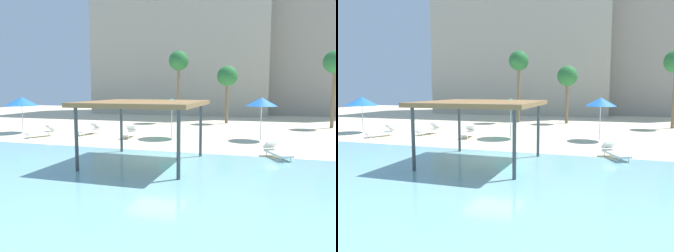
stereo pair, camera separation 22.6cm
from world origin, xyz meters
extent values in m
plane|color=beige|center=(0.00, 0.00, 0.00)|extent=(80.00, 80.00, 0.00)
cube|color=#7AB7C1|center=(0.00, -5.25, 0.02)|extent=(44.00, 13.50, 0.04)
cylinder|color=#42474C|center=(-2.16, 0.81, 1.27)|extent=(0.14, 0.14, 2.54)
cylinder|color=#42474C|center=(1.94, 0.81, 1.27)|extent=(0.14, 0.14, 2.54)
cylinder|color=#42474C|center=(-2.16, -3.29, 1.27)|extent=(0.14, 0.14, 2.54)
cylinder|color=#42474C|center=(1.94, -3.29, 1.27)|extent=(0.14, 0.14, 2.54)
cube|color=olive|center=(-0.11, -1.24, 2.63)|extent=(4.80, 4.80, 0.18)
cylinder|color=silver|center=(-12.39, 5.51, 1.01)|extent=(0.06, 0.06, 2.01)
cone|color=blue|center=(-12.39, 5.51, 2.34)|extent=(2.34, 2.34, 0.64)
cylinder|color=silver|center=(-1.02, 6.15, 1.01)|extent=(0.06, 0.06, 2.01)
cone|color=teal|center=(-1.02, 6.15, 2.32)|extent=(2.26, 2.26, 0.62)
cylinder|color=silver|center=(4.63, 7.01, 1.09)|extent=(0.06, 0.06, 2.17)
cone|color=blue|center=(4.63, 7.01, 2.44)|extent=(1.96, 1.96, 0.54)
cylinder|color=white|center=(-3.51, 4.76, 0.11)|extent=(0.05, 0.05, 0.22)
cylinder|color=white|center=(-3.99, 4.71, 0.11)|extent=(0.05, 0.05, 0.22)
cylinder|color=white|center=(-3.67, 6.19, 0.11)|extent=(0.05, 0.05, 0.22)
cylinder|color=white|center=(-4.15, 6.14, 0.11)|extent=(0.05, 0.05, 0.22)
cube|color=white|center=(-3.83, 5.45, 0.27)|extent=(0.80, 1.86, 0.10)
cube|color=white|center=(-3.91, 6.19, 0.55)|extent=(0.65, 0.57, 0.40)
cylinder|color=white|center=(-7.15, 5.29, 0.11)|extent=(0.05, 0.05, 0.22)
cylinder|color=white|center=(-7.61, 5.42, 0.11)|extent=(0.05, 0.05, 0.22)
cylinder|color=white|center=(-6.76, 6.68, 0.11)|extent=(0.05, 0.05, 0.22)
cylinder|color=white|center=(-7.22, 6.81, 0.11)|extent=(0.05, 0.05, 0.22)
cube|color=white|center=(-7.18, 6.05, 0.27)|extent=(1.07, 1.90, 0.10)
cube|color=white|center=(-6.98, 6.76, 0.55)|extent=(0.72, 0.65, 0.40)
cylinder|color=white|center=(-9.88, 3.34, 0.11)|extent=(0.05, 0.05, 0.22)
cylinder|color=white|center=(-10.30, 3.57, 0.11)|extent=(0.05, 0.05, 0.22)
cylinder|color=white|center=(-9.19, 4.61, 0.11)|extent=(0.05, 0.05, 0.22)
cylinder|color=white|center=(-9.61, 4.84, 0.11)|extent=(0.05, 0.05, 0.22)
cube|color=white|center=(-9.74, 4.09, 0.27)|extent=(1.39, 1.87, 0.10)
cube|color=white|center=(-9.38, 4.74, 0.55)|extent=(0.77, 0.73, 0.40)
cylinder|color=white|center=(6.00, 0.88, 0.11)|extent=(0.05, 0.05, 0.22)
cylinder|color=white|center=(5.56, 0.68, 0.11)|extent=(0.05, 0.05, 0.22)
cylinder|color=white|center=(5.39, 2.18, 0.11)|extent=(0.05, 0.05, 0.22)
cylinder|color=white|center=(4.95, 1.98, 0.11)|extent=(0.05, 0.05, 0.22)
cube|color=white|center=(5.47, 1.43, 0.27)|extent=(1.30, 1.89, 0.10)
cube|color=white|center=(5.16, 2.10, 0.55)|extent=(0.76, 0.71, 0.40)
cylinder|color=brown|center=(-3.21, 16.15, 2.80)|extent=(0.28, 0.28, 5.61)
sphere|color=#286B33|center=(-3.21, 16.15, 5.96)|extent=(1.90, 1.90, 1.90)
cylinder|color=brown|center=(1.41, 16.55, 2.05)|extent=(0.28, 0.28, 4.11)
sphere|color=#286B33|center=(1.41, 16.55, 4.46)|extent=(1.90, 1.90, 1.90)
cylinder|color=brown|center=(10.27, 15.31, 2.56)|extent=(0.28, 0.28, 5.11)
sphere|color=#286B33|center=(10.27, 15.31, 5.46)|extent=(1.90, 1.90, 1.90)
cube|color=#B2A893|center=(-6.00, 29.47, 10.61)|extent=(22.53, 11.11, 21.22)
cube|color=#9E9384|center=(8.89, 32.17, 10.11)|extent=(18.40, 10.11, 20.22)
camera|label=1|loc=(4.75, -13.98, 3.23)|focal=34.12mm
camera|label=2|loc=(4.97, -13.91, 3.23)|focal=34.12mm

